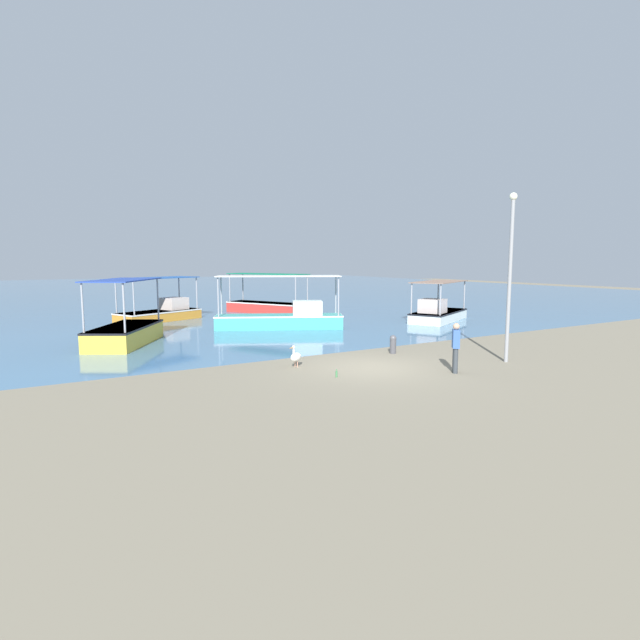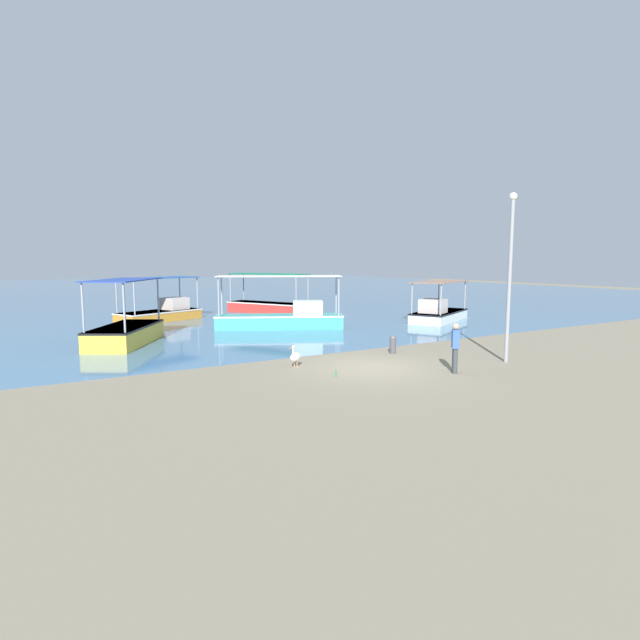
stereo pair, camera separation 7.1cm
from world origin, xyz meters
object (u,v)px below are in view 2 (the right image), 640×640
at_px(fishing_boat_near_left, 125,331).
at_px(fishing_boat_far_right, 438,312).
at_px(lamp_post, 510,269).
at_px(fishing_boat_outer, 283,317).
at_px(fishing_boat_far_left, 268,305).
at_px(mooring_bollard, 393,344).
at_px(fishing_boat_center, 162,311).
at_px(pelican, 295,357).
at_px(fisherman_standing, 455,346).
at_px(glass_bottle, 336,374).

height_order(fishing_boat_near_left, fishing_boat_far_right, fishing_boat_near_left).
bearing_deg(fishing_boat_far_right, lamp_post, -122.02).
distance_m(fishing_boat_outer, fishing_boat_far_left, 8.28).
bearing_deg(mooring_bollard, fishing_boat_center, 108.94).
bearing_deg(pelican, lamp_post, -23.88).
xyz_separation_m(fishing_boat_outer, lamp_post, (3.21, -12.26, 2.81)).
height_order(fishing_boat_near_left, fisherman_standing, fishing_boat_near_left).
xyz_separation_m(fishing_boat_far_right, lamp_post, (-6.48, -10.37, 2.87)).
distance_m(fishing_boat_outer, fishing_boat_near_left, 8.42).
xyz_separation_m(fishing_boat_outer, fishing_boat_center, (-4.87, 7.21, -0.05)).
distance_m(fishing_boat_outer, pelican, 9.92).
distance_m(fishing_boat_far_left, glass_bottle, 19.94).
relative_size(fishing_boat_near_left, fishing_boat_far_left, 0.81).
bearing_deg(lamp_post, fishing_boat_far_right, 57.98).
height_order(fishing_boat_far_left, glass_bottle, fishing_boat_far_left).
bearing_deg(fishing_boat_far_left, glass_bottle, -108.26).
xyz_separation_m(fishing_boat_near_left, pelican, (4.38, -8.04, -0.22)).
bearing_deg(lamp_post, pelican, 156.12).
bearing_deg(fishing_boat_near_left, fishing_boat_far_left, 38.76).
height_order(fishing_boat_outer, fishing_boat_near_left, same).
bearing_deg(mooring_bollard, fishing_boat_near_left, 139.13).
height_order(fishing_boat_far_left, fisherman_standing, fishing_boat_far_left).
height_order(fishing_boat_outer, fisherman_standing, fishing_boat_outer).
xyz_separation_m(fisherman_standing, glass_bottle, (-3.78, 1.50, -0.80)).
relative_size(fishing_boat_outer, fishing_boat_far_left, 1.09).
bearing_deg(fishing_boat_near_left, mooring_bollard, -40.87).
bearing_deg(fishing_boat_outer, fishing_boat_far_right, -11.06).
bearing_deg(fishing_boat_center, fishing_boat_far_right, -32.01).
height_order(fishing_boat_far_left, pelican, fishing_boat_far_left).
xyz_separation_m(fishing_boat_center, lamp_post, (8.08, -19.47, 2.87)).
height_order(fishing_boat_near_left, glass_bottle, fishing_boat_near_left).
relative_size(fishing_boat_outer, fishing_boat_center, 1.25).
distance_m(fishing_boat_center, fisherman_standing, 20.46).
relative_size(fishing_boat_near_left, lamp_post, 0.83).
xyz_separation_m(pelican, lamp_post, (7.18, -3.18, 3.08)).
bearing_deg(fishing_boat_far_left, fishing_boat_near_left, -141.24).
bearing_deg(glass_bottle, fisherman_standing, -21.61).
xyz_separation_m(fishing_boat_center, fishing_boat_far_left, (7.57, 0.62, -0.03)).
relative_size(pelican, fisherman_standing, 0.47).
xyz_separation_m(fishing_boat_outer, pelican, (-3.97, -9.08, -0.26)).
xyz_separation_m(fishing_boat_center, glass_bottle, (1.33, -18.32, -0.48)).
distance_m(mooring_bollard, glass_bottle, 4.77).
distance_m(pelican, glass_bottle, 2.09).
height_order(fishing_boat_far_left, fishing_boat_far_right, fishing_boat_far_left).
height_order(lamp_post, glass_bottle, lamp_post).
bearing_deg(lamp_post, mooring_bollard, 126.82).
bearing_deg(pelican, fishing_boat_far_left, 68.46).
bearing_deg(fishing_boat_outer, pelican, -113.63).
bearing_deg(lamp_post, fishing_boat_far_left, 91.45).
bearing_deg(fishing_boat_near_left, fishing_boat_outer, 7.13).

